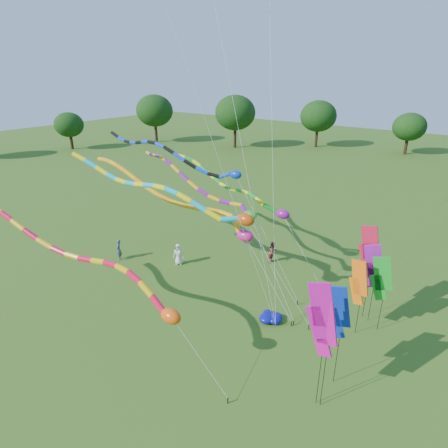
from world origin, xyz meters
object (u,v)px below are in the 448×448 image
Objects in this scene: person_b at (119,250)px; person_c at (273,252)px; tube_kite_red at (97,268)px; blue_nylon_heap at (271,314)px; tube_kite_orange at (179,200)px; person_a at (179,254)px.

person_b is 10.87m from person_c.
person_b is at bearing 134.58° from tube_kite_red.
blue_nylon_heap is at bearing 54.74° from person_b.
person_c is at bearing 55.02° from tube_kite_orange.
person_b is at bearing -176.98° from blue_nylon_heap.
person_b is (-3.86, -2.04, 0.00)m from person_a.
person_a is 6.56m from person_c.
tube_kite_red reaches higher than person_c.
blue_nylon_heap is at bearing -146.46° from person_c.
tube_kite_red is at bearing -133.85° from blue_nylon_heap.
tube_kite_orange is 13.74× the size of blue_nylon_heap.
tube_kite_red is 12.34× the size of blue_nylon_heap.
blue_nylon_heap is 12.07m from person_b.
person_a is 1.00× the size of person_b.
person_b reaches higher than blue_nylon_heap.
blue_nylon_heap is (6.04, 6.28, -3.63)m from tube_kite_red.
tube_kite_orange is 7.69m from person_c.
person_a is at bearing 170.25° from blue_nylon_heap.
person_c is at bearing 73.99° from tube_kite_red.
tube_kite_red is 8.56m from person_a.
person_c is (4.12, 4.83, -4.34)m from tube_kite_orange.
person_b is at bearing -158.52° from tube_kite_orange.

